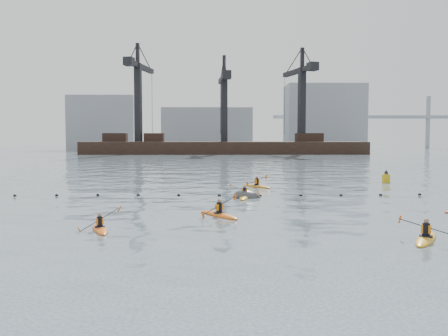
{
  "coord_description": "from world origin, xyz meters",
  "views": [
    {
      "loc": [
        -2.3,
        -12.26,
        4.35
      ],
      "look_at": [
        -1.86,
        11.26,
        2.8
      ],
      "focal_mm": 38.0,
      "sensor_mm": 36.0,
      "label": 1
    }
  ],
  "objects": [
    {
      "name": "nav_buoy",
      "position": [
        14.0,
        32.42,
        0.42
      ],
      "size": [
        0.76,
        0.76,
        1.39
      ],
      "color": "gold",
      "rests_on": "ground"
    },
    {
      "name": "kayaker_0",
      "position": [
        -7.7,
        9.72,
        0.09
      ],
      "size": [
        1.93,
        2.88,
        1.19
      ],
      "rotation": [
        0.0,
        0.0,
        0.35
      ],
      "color": "orange",
      "rests_on": "ground"
    },
    {
      "name": "mooring_buoy",
      "position": [
        0.02,
        21.42,
        0.0
      ],
      "size": [
        2.42,
        1.56,
        1.46
      ],
      "primitive_type": "ellipsoid",
      "rotation": [
        0.0,
        0.21,
        0.15
      ],
      "color": "#3B3E40",
      "rests_on": "ground"
    },
    {
      "name": "barge_pier",
      "position": [
        -0.22,
        110.0,
        1.89
      ],
      "size": [
        72.0,
        19.3,
        29.5
      ],
      "color": "black",
      "rests_on": "ground"
    },
    {
      "name": "float_line",
      "position": [
        -0.5,
        22.53,
        0.03
      ],
      "size": [
        33.24,
        0.73,
        0.24
      ],
      "color": "black",
      "rests_on": "ground"
    },
    {
      "name": "kayaker_1",
      "position": [
        6.56,
        7.25,
        0.1
      ],
      "size": [
        2.33,
        3.16,
        1.11
      ],
      "rotation": [
        0.0,
        0.0,
        -0.56
      ],
      "color": "gold",
      "rests_on": "ground"
    },
    {
      "name": "skyline",
      "position": [
        2.23,
        150.27,
        9.25
      ],
      "size": [
        141.0,
        28.0,
        22.0
      ],
      "color": "gray",
      "rests_on": "ground"
    },
    {
      "name": "ground",
      "position": [
        0.0,
        0.0,
        0.0
      ],
      "size": [
        400.0,
        400.0,
        0.0
      ],
      "primitive_type": "plane",
      "color": "#374550",
      "rests_on": "ground"
    },
    {
      "name": "kayaker_3",
      "position": [
        -0.21,
        21.29,
        0.1
      ],
      "size": [
        2.21,
        3.3,
        1.15
      ],
      "rotation": [
        0.0,
        0.0,
        -0.17
      ],
      "color": "#C59017",
      "rests_on": "ground"
    },
    {
      "name": "kayaker_5",
      "position": [
        1.31,
        28.6,
        0.1
      ],
      "size": [
        2.52,
        3.15,
        1.13
      ],
      "rotation": [
        0.0,
        0.0,
        0.62
      ],
      "color": "orange",
      "rests_on": "ground"
    },
    {
      "name": "kayaker_2",
      "position": [
        -2.09,
        13.57,
        0.1
      ],
      "size": [
        2.4,
        3.17,
        1.27
      ],
      "rotation": [
        0.0,
        0.0,
        0.58
      ],
      "color": "orange",
      "rests_on": "ground"
    }
  ]
}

